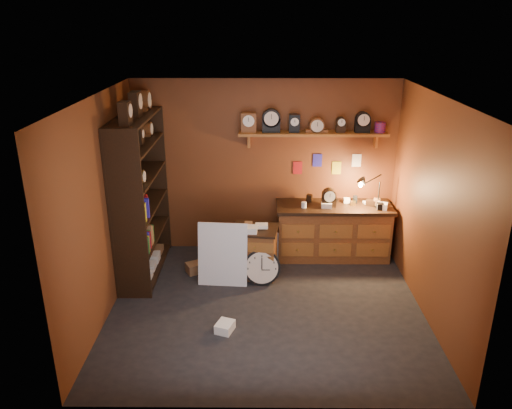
% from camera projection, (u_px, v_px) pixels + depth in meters
% --- Properties ---
extents(floor, '(4.00, 4.00, 0.00)m').
position_uv_depth(floor, '(266.00, 306.00, 6.50)').
color(floor, black).
rests_on(floor, ground).
extents(room_shell, '(4.02, 3.62, 2.71)m').
position_uv_depth(room_shell, '(271.00, 178.00, 5.99)').
color(room_shell, brown).
rests_on(room_shell, ground).
extents(shelving_unit, '(0.47, 1.60, 2.58)m').
position_uv_depth(shelving_unit, '(138.00, 191.00, 6.99)').
color(shelving_unit, black).
rests_on(shelving_unit, ground).
extents(workbench, '(1.76, 0.66, 1.36)m').
position_uv_depth(workbench, '(333.00, 228.00, 7.71)').
color(workbench, brown).
rests_on(workbench, ground).
extents(low_cabinet, '(0.70, 0.62, 0.82)m').
position_uv_depth(low_cabinet, '(255.00, 249.00, 7.18)').
color(low_cabinet, brown).
rests_on(low_cabinet, ground).
extents(big_round_clock, '(0.52, 0.17, 0.52)m').
position_uv_depth(big_round_clock, '(262.00, 267.00, 6.97)').
color(big_round_clock, black).
rests_on(big_round_clock, ground).
extents(white_panel, '(0.70, 0.24, 0.91)m').
position_uv_depth(white_panel, '(223.00, 283.00, 7.08)').
color(white_panel, silver).
rests_on(white_panel, ground).
extents(mini_fridge, '(0.57, 0.59, 0.49)m').
position_uv_depth(mini_fridge, '(260.00, 244.00, 7.72)').
color(mini_fridge, silver).
rests_on(mini_fridge, ground).
extents(floor_box_a, '(0.30, 0.29, 0.15)m').
position_uv_depth(floor_box_a, '(195.00, 268.00, 7.34)').
color(floor_box_a, brown).
rests_on(floor_box_a, ground).
extents(floor_box_b, '(0.25, 0.28, 0.11)m').
position_uv_depth(floor_box_b, '(225.00, 327.00, 5.98)').
color(floor_box_b, white).
rests_on(floor_box_b, ground).
extents(floor_box_c, '(0.30, 0.30, 0.18)m').
position_uv_depth(floor_box_c, '(212.00, 267.00, 7.32)').
color(floor_box_c, brown).
rests_on(floor_box_c, ground).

